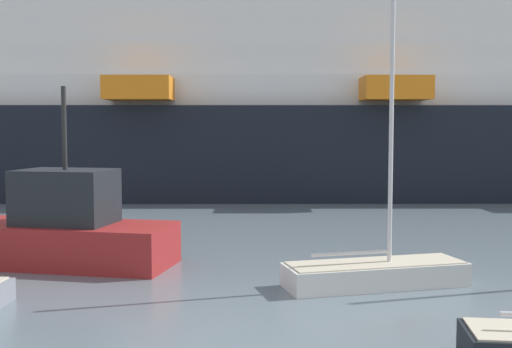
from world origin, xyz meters
name	(u,v)px	position (x,y,z in m)	size (l,w,h in m)	color
sailboat_3	(376,271)	(3.10, 9.78, 0.46)	(5.74, 2.59, 8.59)	white
fishing_boat_1	(59,231)	(-7.11, 13.62, 1.19)	(8.66, 5.07, 6.19)	maroon
cruise_ship	(368,106)	(10.05, 37.75, 6.36)	(112.86, 24.18, 19.83)	black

